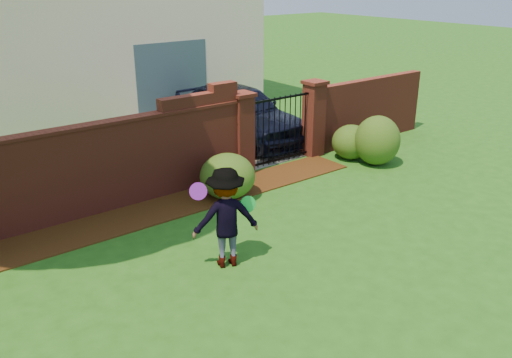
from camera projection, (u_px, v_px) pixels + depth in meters
ground at (272, 283)px, 8.01m from camera, size 80.00×80.00×0.01m
mulch_bed at (118, 222)px, 9.92m from camera, size 11.10×1.08×0.03m
brick_wall at (41, 178)px, 9.47m from camera, size 8.70×0.31×2.16m
brick_wall_return at (368, 110)px, 14.42m from camera, size 4.00×0.25×1.70m
pillar_left at (242, 134)px, 11.98m from camera, size 0.50×0.50×1.88m
pillar_right at (314, 118)px, 13.24m from camera, size 0.50×0.50×1.88m
iron_gate at (280, 130)px, 12.65m from camera, size 1.78×0.03×1.60m
driveway at (192, 128)px, 15.90m from camera, size 3.20×8.00×0.01m
house at (48, 13)px, 16.27m from camera, size 12.40×6.40×6.30m
car at (245, 114)px, 14.35m from camera, size 1.94×4.54×1.53m
shrub_left at (228, 176)px, 10.88m from camera, size 1.13×1.13×0.93m
shrub_middle at (377, 140)px, 12.72m from camera, size 1.08×1.08×1.19m
shrub_right at (351, 142)px, 13.17m from camera, size 0.95×0.95×0.85m
man at (226, 219)px, 8.21m from camera, size 1.19×0.94×1.62m
frisbee_purple at (198, 191)px, 7.89m from camera, size 0.27×0.20×0.26m
frisbee_green at (248, 204)px, 8.29m from camera, size 0.28×0.11×0.27m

